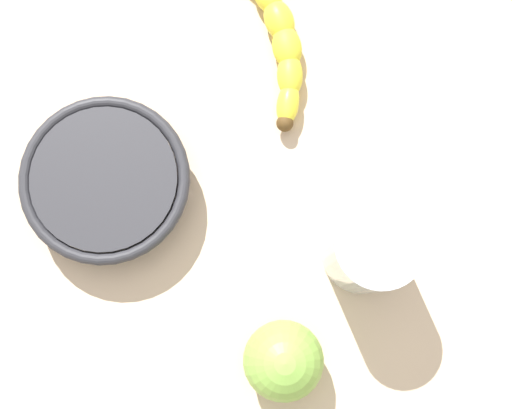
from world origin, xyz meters
TOP-DOWN VIEW (x-y plane):
  - wooden_tabletop at (0.00, 0.00)cm, footprint 120.00×120.00cm
  - banana at (3.89, 17.61)cm, footprint 6.15×20.54cm
  - smoothie_glass at (3.90, -6.94)cm, footprint 8.05×8.05cm
  - ceramic_bowl at (-17.72, 8.61)cm, footprint 16.94×16.94cm
  - green_apple_fruit at (-7.34, -13.86)cm, footprint 7.74×7.74cm

SIDE VIEW (x-z plane):
  - wooden_tabletop at x=0.00cm, z-range 0.00..3.00cm
  - banana at x=3.89cm, z-range 3.00..6.09cm
  - ceramic_bowl at x=-17.72cm, z-range 3.46..8.20cm
  - green_apple_fruit at x=-7.34cm, z-range 3.00..10.74cm
  - smoothie_glass at x=3.90cm, z-range 2.64..14.49cm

